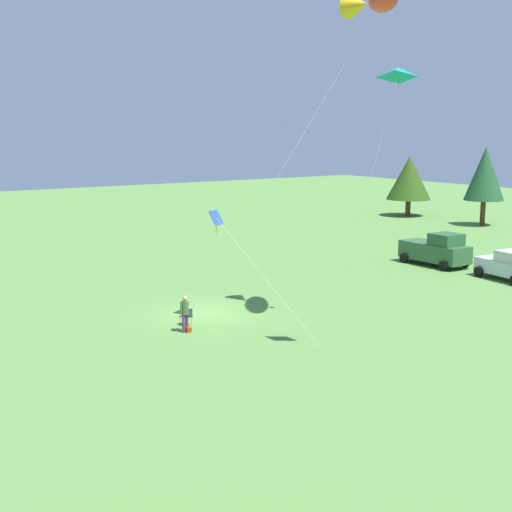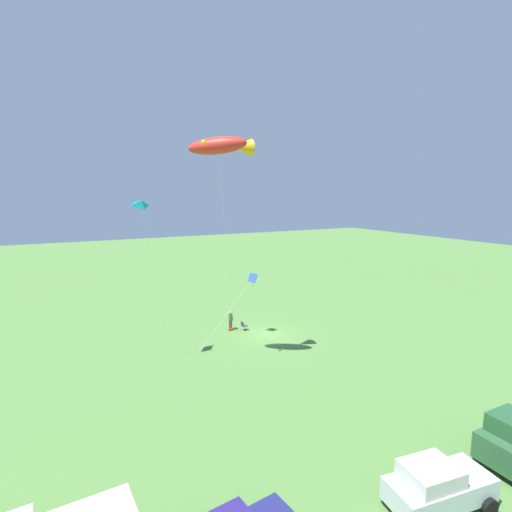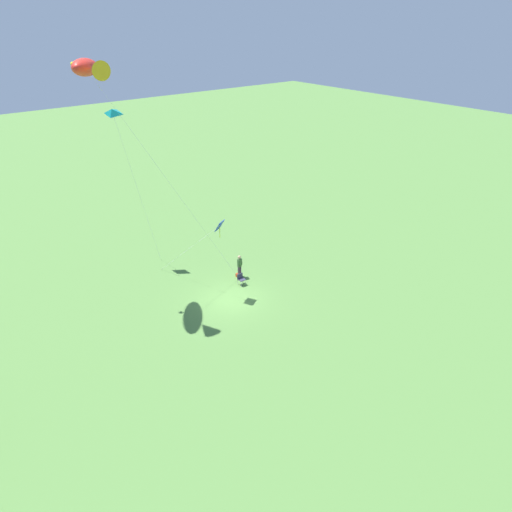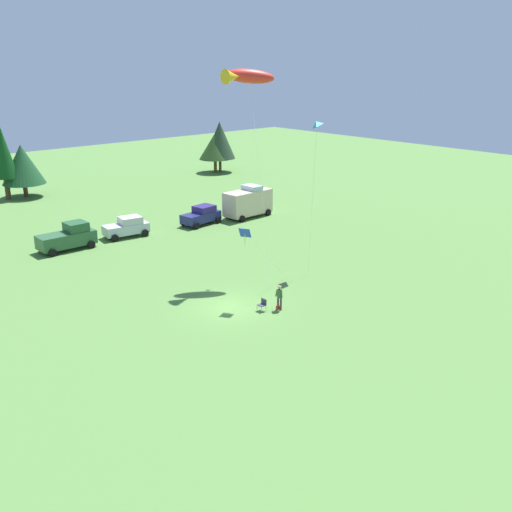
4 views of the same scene
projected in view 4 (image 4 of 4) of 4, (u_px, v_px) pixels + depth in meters
ground_plane at (231, 307)px, 41.02m from camera, size 160.00×160.00×0.00m
person_kite_flyer at (279, 295)px, 40.36m from camera, size 0.42×0.57×1.74m
folding_chair at (262, 304)px, 40.35m from camera, size 0.49×0.49×0.82m
backpack_on_grass at (279, 307)px, 40.78m from camera, size 0.35×0.26×0.22m
truck_green_flatbed at (68, 237)px, 53.18m from camera, size 5.02×2.44×2.34m
car_silver_compact at (127, 227)px, 57.01m from camera, size 4.40×2.67×1.89m
car_navy_hatch at (202, 215)px, 61.22m from camera, size 4.38×2.61×1.89m
van_camper_beige at (248, 202)px, 63.94m from camera, size 5.50×2.81×3.34m
treeline_distant at (46, 161)px, 72.05m from camera, size 59.89×8.97×8.98m
kite_large_fish at (245, 76)px, 44.01m from camera, size 6.49×9.28×15.65m
kite_delta_teal at (316, 124)px, 45.81m from camera, size 2.87×2.30×11.79m
kite_diamond_blue at (246, 235)px, 40.29m from camera, size 6.08×2.15×5.46m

